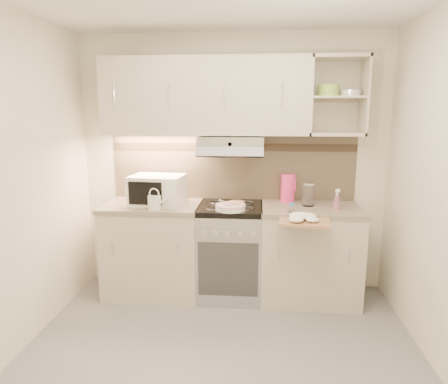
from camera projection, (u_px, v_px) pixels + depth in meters
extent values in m
plane|color=gray|center=(219.00, 363.00, 2.85)|extent=(3.00, 3.00, 0.00)
cube|color=silver|center=(233.00, 164.00, 3.97)|extent=(3.00, 0.04, 2.50)
cube|color=silver|center=(175.00, 282.00, 1.23)|extent=(3.00, 0.04, 2.50)
cube|color=silver|center=(1.00, 188.00, 2.72)|extent=(0.04, 2.80, 2.50)
cube|color=tan|center=(233.00, 167.00, 3.96)|extent=(2.40, 0.02, 0.64)
cube|color=#36291D|center=(233.00, 147.00, 3.92)|extent=(2.40, 0.01, 0.08)
cube|color=beige|center=(205.00, 97.00, 3.69)|extent=(1.90, 0.34, 0.70)
cube|color=beige|center=(337.00, 96.00, 3.59)|extent=(0.50, 0.34, 0.70)
cylinder|color=#90BE49|center=(328.00, 91.00, 3.59)|extent=(0.19, 0.19, 0.10)
cylinder|color=white|center=(351.00, 93.00, 3.58)|extent=(0.18, 0.18, 0.06)
cube|color=#B7B7BC|center=(231.00, 143.00, 3.73)|extent=(0.60, 0.40, 0.12)
cube|color=beige|center=(154.00, 251.00, 3.90)|extent=(0.90, 0.60, 0.86)
cube|color=gray|center=(152.00, 206.00, 3.81)|extent=(0.92, 0.62, 0.04)
cube|color=beige|center=(309.00, 255.00, 3.78)|extent=(0.90, 0.60, 0.86)
cube|color=gray|center=(311.00, 209.00, 3.69)|extent=(0.92, 0.62, 0.04)
cube|color=#B7B7BC|center=(230.00, 253.00, 3.84)|extent=(0.60, 0.58, 0.85)
cube|color=black|center=(230.00, 208.00, 3.75)|extent=(0.60, 0.60, 0.05)
cube|color=white|center=(158.00, 190.00, 3.77)|extent=(0.52, 0.41, 0.27)
cube|color=black|center=(153.00, 194.00, 3.60)|extent=(0.32, 0.05, 0.21)
cylinder|color=white|center=(154.00, 203.00, 3.58)|extent=(0.12, 0.12, 0.13)
cone|color=white|center=(163.00, 201.00, 3.55)|extent=(0.16, 0.07, 0.10)
torus|color=white|center=(154.00, 194.00, 3.56)|extent=(0.10, 0.04, 0.10)
cylinder|color=white|center=(230.00, 209.00, 3.57)|extent=(0.27, 0.27, 0.02)
cylinder|color=white|center=(230.00, 207.00, 3.56)|extent=(0.27, 0.27, 0.02)
cylinder|color=white|center=(230.00, 205.00, 3.56)|extent=(0.27, 0.27, 0.02)
cube|color=silver|center=(231.00, 204.00, 3.56)|extent=(0.17, 0.04, 0.01)
cylinder|color=olive|center=(237.00, 204.00, 3.73)|extent=(0.15, 0.15, 0.04)
cylinder|color=#F4337F|center=(288.00, 188.00, 3.86)|extent=(0.14, 0.14, 0.27)
cube|color=#F4337F|center=(295.00, 185.00, 3.83)|extent=(0.03, 0.04, 0.11)
cylinder|color=white|center=(309.00, 195.00, 3.71)|extent=(0.11, 0.11, 0.20)
cylinder|color=#B7B7BC|center=(309.00, 184.00, 3.69)|extent=(0.12, 0.12, 0.02)
cylinder|color=white|center=(292.00, 209.00, 3.49)|extent=(0.05, 0.05, 0.06)
cylinder|color=#2686BE|center=(292.00, 204.00, 3.48)|extent=(0.05, 0.05, 0.02)
cone|color=#FC94C5|center=(337.00, 203.00, 3.59)|extent=(0.08, 0.08, 0.12)
cube|color=tan|center=(305.00, 221.00, 3.33)|extent=(0.45, 0.42, 0.02)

